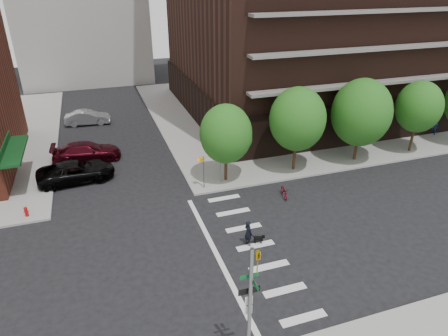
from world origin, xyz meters
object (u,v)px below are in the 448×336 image
at_px(fire_hydrant, 26,211).
at_px(dog_walker, 248,233).
at_px(traffic_signal, 250,318).
at_px(pedestrian_far, 435,127).
at_px(scooter, 284,191).
at_px(parked_car_black, 76,172).
at_px(parked_car_silver, 88,118).
at_px(parked_car_maroon, 87,152).

height_order(fire_hydrant, dog_walker, dog_walker).
relative_size(traffic_signal, pedestrian_far, 3.68).
height_order(fire_hydrant, pedestrian_far, pedestrian_far).
bearing_deg(scooter, fire_hydrant, -177.45).
relative_size(fire_hydrant, scooter, 0.44).
height_order(parked_car_black, parked_car_silver, parked_car_black).
height_order(traffic_signal, dog_walker, traffic_signal).
height_order(scooter, pedestrian_far, pedestrian_far).
distance_m(fire_hydrant, scooter, 18.08).
bearing_deg(parked_car_maroon, scooter, -126.76).
distance_m(fire_hydrant, pedestrian_far, 37.80).
height_order(parked_car_black, parked_car_maroon, parked_car_maroon).
xyz_separation_m(fire_hydrant, dog_walker, (13.12, -7.52, 0.29)).
bearing_deg(traffic_signal, scooter, 57.67).
bearing_deg(parked_car_silver, fire_hydrant, 171.77).
height_order(dog_walker, pedestrian_far, pedestrian_far).
xyz_separation_m(traffic_signal, scooter, (7.80, 12.33, -2.27)).
relative_size(traffic_signal, fire_hydrant, 8.20).
distance_m(fire_hydrant, parked_car_maroon, 9.32).
xyz_separation_m(traffic_signal, pedestrian_far, (27.63, 18.49, -1.73)).
relative_size(traffic_signal, parked_car_black, 1.02).
distance_m(parked_car_black, scooter, 16.39).
distance_m(traffic_signal, parked_car_silver, 33.83).
bearing_deg(parked_car_black, fire_hydrant, 139.85).
height_order(parked_car_maroon, pedestrian_far, pedestrian_far).
relative_size(parked_car_black, parked_car_maroon, 1.02).
xyz_separation_m(traffic_signal, fire_hydrant, (-10.03, 15.29, -2.15)).
bearing_deg(pedestrian_far, traffic_signal, -77.62).
xyz_separation_m(parked_car_silver, dog_walker, (8.61, -25.55, 0.07)).
height_order(traffic_signal, parked_car_black, traffic_signal).
bearing_deg(parked_car_maroon, traffic_signal, -163.24).
bearing_deg(fire_hydrant, parked_car_maroon, 63.40).
relative_size(scooter, pedestrian_far, 1.01).
bearing_deg(dog_walker, scooter, -63.70).
distance_m(fire_hydrant, parked_car_black, 5.62).
xyz_separation_m(parked_car_maroon, parked_car_silver, (0.34, 9.70, -0.06)).
bearing_deg(traffic_signal, pedestrian_far, 33.80).
xyz_separation_m(traffic_signal, parked_car_silver, (-5.52, 33.32, -1.92)).
relative_size(fire_hydrant, pedestrian_far, 0.45).
height_order(parked_car_black, scooter, parked_car_black).
bearing_deg(traffic_signal, parked_car_black, 108.80).
bearing_deg(parked_car_black, parked_car_maroon, -17.79).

